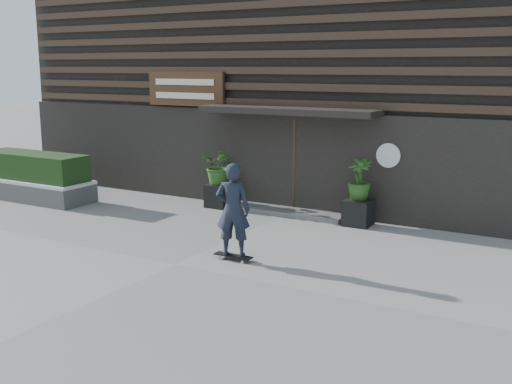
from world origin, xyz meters
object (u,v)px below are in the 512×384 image
Objects in this scene: skateboarder at (233,210)px; raised_bed at (35,190)px; planter_pot_right at (358,213)px; planter_pot_left at (220,196)px.

raised_bed is at bearing 166.10° from skateboarder.
planter_pot_right reaches higher than raised_bed.
skateboarder reaches higher than planter_pot_right.
planter_pot_right is 8.88m from raised_bed.
planter_pot_left is at bearing 126.57° from skateboarder.
skateboarder is (7.59, -1.88, 0.72)m from raised_bed.
raised_bed is 1.89× the size of skateboarder.
skateboarder reaches higher than raised_bed.
skateboarder is at bearing -53.43° from planter_pot_left.
raised_bed is 7.86m from skateboarder.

